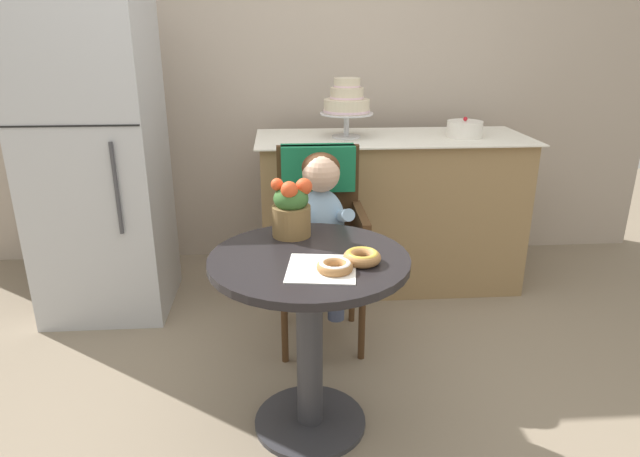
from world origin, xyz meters
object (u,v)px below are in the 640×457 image
(cafe_table, at_px, (309,309))
(donut_mid, at_px, (362,257))
(flower_vase, at_px, (291,209))
(tiered_cake_stand, at_px, (347,102))
(donut_front, at_px, (335,266))
(wicker_chair, at_px, (319,213))
(refrigerator, at_px, (96,157))
(round_layer_cake, at_px, (464,129))
(seated_child, at_px, (322,216))

(cafe_table, height_order, donut_mid, donut_mid)
(flower_vase, bearing_deg, tiered_cake_stand, 72.71)
(donut_mid, bearing_deg, donut_front, -146.78)
(wicker_chair, relative_size, refrigerator, 0.56)
(cafe_table, xyz_separation_m, refrigerator, (-1.05, 1.10, 0.34))
(donut_mid, distance_m, round_layer_cake, 1.55)
(donut_front, xyz_separation_m, tiered_cake_stand, (0.20, 1.44, 0.36))
(cafe_table, relative_size, refrigerator, 0.42)
(cafe_table, distance_m, donut_front, 0.28)
(cafe_table, distance_m, flower_vase, 0.39)
(seated_child, xyz_separation_m, tiered_cake_stand, (0.19, 0.73, 0.42))
(donut_front, distance_m, donut_mid, 0.12)
(round_layer_cake, height_order, refrigerator, refrigerator)
(tiered_cake_stand, bearing_deg, flower_vase, -107.29)
(wicker_chair, xyz_separation_m, tiered_cake_stand, (0.19, 0.58, 0.46))
(wicker_chair, bearing_deg, flower_vase, -99.72)
(donut_front, relative_size, refrigerator, 0.07)
(flower_vase, xyz_separation_m, refrigerator, (-0.99, 0.88, 0.02))
(cafe_table, xyz_separation_m, flower_vase, (-0.06, 0.22, 0.32))
(tiered_cake_stand, relative_size, round_layer_cake, 1.63)
(cafe_table, relative_size, donut_mid, 5.50)
(cafe_table, height_order, flower_vase, flower_vase)
(cafe_table, height_order, round_layer_cake, round_layer_cake)
(donut_mid, xyz_separation_m, refrigerator, (-1.23, 1.17, 0.11))
(flower_vase, bearing_deg, cafe_table, -75.72)
(seated_child, xyz_separation_m, flower_vase, (-0.14, -0.35, 0.15))
(cafe_table, distance_m, round_layer_cake, 1.64)
(round_layer_cake, bearing_deg, seated_child, -141.26)
(seated_child, distance_m, donut_mid, 0.65)
(flower_vase, relative_size, tiered_cake_stand, 0.70)
(donut_mid, bearing_deg, round_layer_cake, 59.89)
(cafe_table, distance_m, donut_mid, 0.30)
(wicker_chair, height_order, donut_front, wicker_chair)
(seated_child, relative_size, donut_front, 5.92)
(cafe_table, bearing_deg, tiered_cake_stand, 77.76)
(wicker_chair, xyz_separation_m, flower_vase, (-0.14, -0.51, 0.19))
(cafe_table, height_order, donut_front, donut_front)
(wicker_chair, xyz_separation_m, seated_child, (-0.00, -0.16, 0.04))
(donut_mid, relative_size, round_layer_cake, 0.65)
(seated_child, relative_size, donut_mid, 5.55)
(flower_vase, bearing_deg, round_layer_cake, 46.07)
(refrigerator, bearing_deg, seated_child, -25.05)
(cafe_table, relative_size, tiered_cake_stand, 2.20)
(cafe_table, height_order, refrigerator, refrigerator)
(seated_child, height_order, round_layer_cake, round_layer_cake)
(cafe_table, xyz_separation_m, donut_front, (0.08, -0.14, 0.23))
(seated_child, relative_size, flower_vase, 3.17)
(donut_mid, relative_size, tiered_cake_stand, 0.40)
(refrigerator, bearing_deg, cafe_table, -46.33)
(seated_child, bearing_deg, flower_vase, -112.02)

